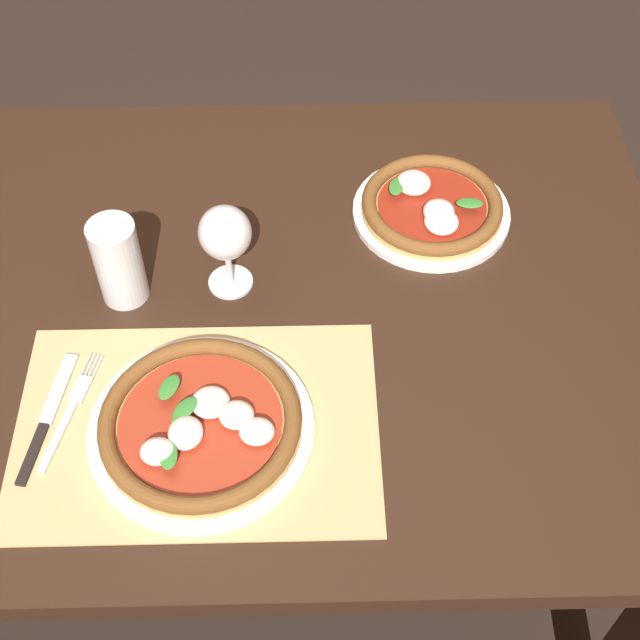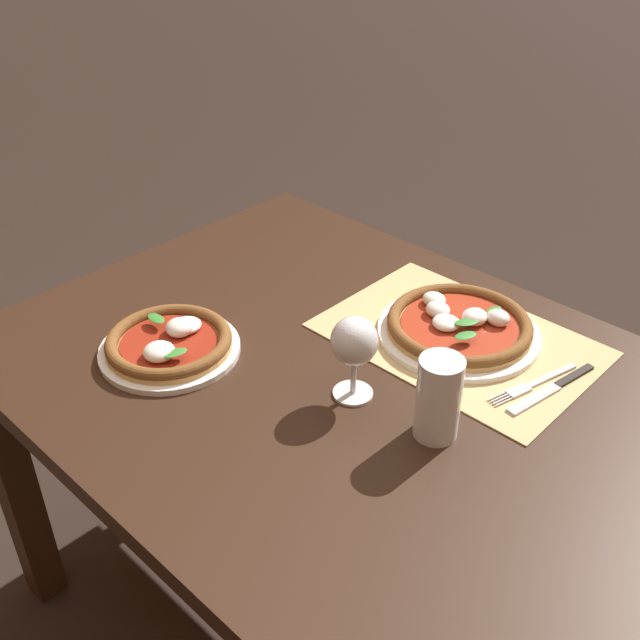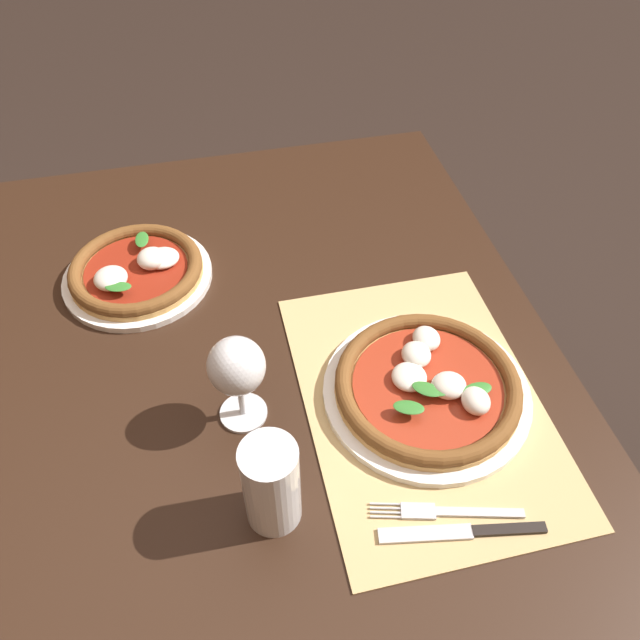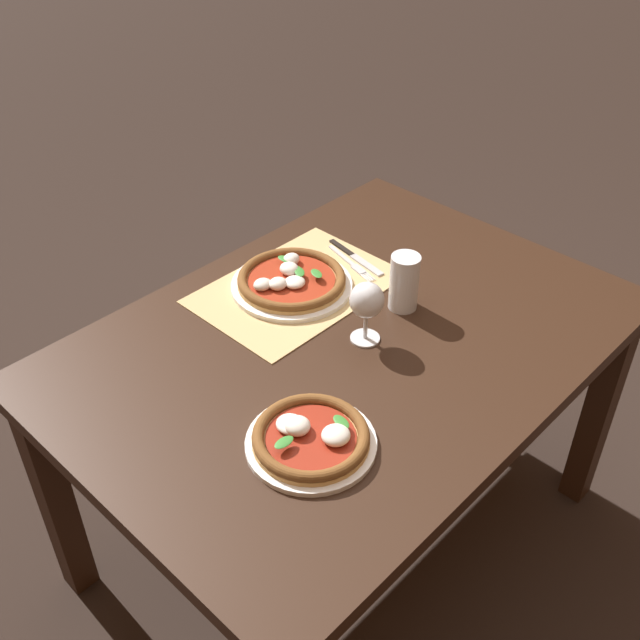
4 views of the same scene
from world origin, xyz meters
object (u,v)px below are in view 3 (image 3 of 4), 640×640
at_px(wine_glass, 237,369).
at_px(knife, 462,532).
at_px(fork, 446,512).
at_px(pint_glass, 271,486).
at_px(pizza_near, 428,386).
at_px(pizza_far, 137,271).

xyz_separation_m(wine_glass, knife, (-0.24, -0.24, -0.10)).
distance_m(fork, knife, 0.03).
bearing_deg(pint_glass, pizza_near, -62.41).
height_order(pint_glass, knife, pint_glass).
bearing_deg(fork, wine_glass, 47.69).
height_order(pint_glass, fork, pint_glass).
height_order(pizza_near, fork, pizza_near).
xyz_separation_m(pint_glass, fork, (-0.05, -0.22, -0.06)).
bearing_deg(pint_glass, fork, -103.55).
bearing_deg(pizza_far, knife, -145.88).
xyz_separation_m(wine_glass, fork, (-0.21, -0.23, -0.10)).
relative_size(pint_glass, fork, 0.73).
relative_size(pizza_near, knife, 1.44).
bearing_deg(pizza_far, wine_glass, -156.54).
bearing_deg(wine_glass, fork, -132.31).
bearing_deg(pint_glass, wine_glass, 6.25).
xyz_separation_m(pizza_near, pizza_far, (0.36, 0.42, -0.00)).
distance_m(pint_glass, knife, 0.25).
relative_size(pizza_far, fork, 1.32).
bearing_deg(knife, pint_glass, 70.06).
xyz_separation_m(wine_glass, pint_glass, (-0.16, -0.02, -0.04)).
height_order(pizza_far, pint_glass, pint_glass).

